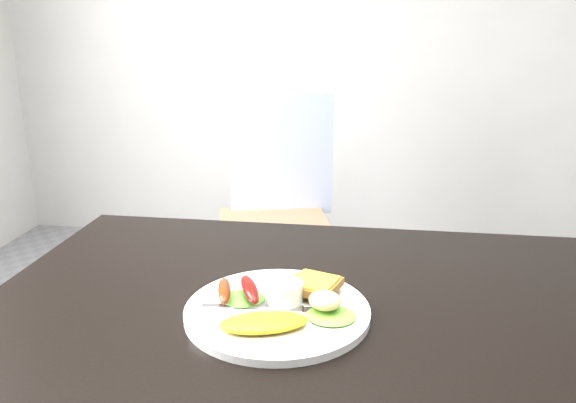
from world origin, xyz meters
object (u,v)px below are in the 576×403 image
dining_table (339,321)px  person (371,187)px  dining_chair (274,229)px  plate (277,311)px

dining_table → person: (0.05, 0.81, 0.00)m
person → dining_chair: bearing=-61.1°
person → plate: size_ratio=4.96×
dining_table → person: person is taller
dining_chair → plate: bearing=-94.1°
dining_table → plate: size_ratio=4.07×
dining_chair → person: size_ratio=0.28×
dining_table → plate: bearing=-163.6°
dining_table → person: 0.81m
person → plate: 0.85m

